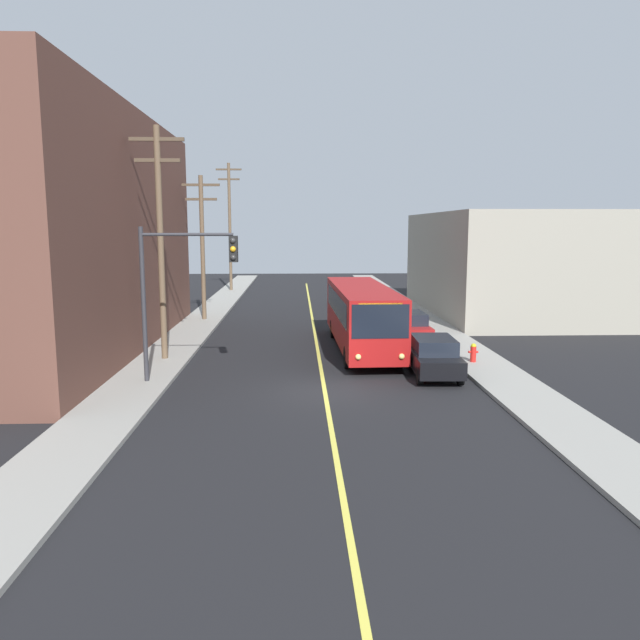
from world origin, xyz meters
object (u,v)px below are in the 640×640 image
(parked_car_red, at_px, (408,326))
(utility_pole_near, at_px, (160,233))
(parked_car_silver, at_px, (391,314))
(utility_pole_far, at_px, (230,222))
(fire_hydrant, at_px, (473,352))
(city_bus, at_px, (361,314))
(utility_pole_mid, at_px, (202,241))
(parked_car_black, at_px, (433,356))
(traffic_signal_left_corner, at_px, (183,275))

(parked_car_red, bearing_deg, utility_pole_near, -159.88)
(parked_car_silver, distance_m, utility_pole_far, 25.90)
(utility_pole_far, height_order, fire_hydrant, utility_pole_far)
(city_bus, bearing_deg, parked_car_red, 36.09)
(utility_pole_mid, bearing_deg, parked_car_black, -52.91)
(city_bus, xyz_separation_m, utility_pole_near, (-9.33, -2.42, 4.03))
(parked_car_red, bearing_deg, utility_pole_far, 114.64)
(parked_car_black, height_order, utility_pole_mid, utility_pole_mid)
(utility_pole_mid, bearing_deg, utility_pole_near, -90.01)
(parked_car_black, distance_m, utility_pole_mid, 19.97)
(utility_pole_far, bearing_deg, parked_car_red, -65.36)
(parked_car_red, distance_m, utility_pole_near, 13.82)
(parked_car_red, height_order, utility_pole_far, utility_pole_far)
(utility_pole_mid, height_order, utility_pole_far, utility_pole_far)
(parked_car_red, relative_size, utility_pole_near, 0.43)
(city_bus, height_order, utility_pole_far, utility_pole_far)
(parked_car_red, bearing_deg, fire_hydrant, -71.80)
(utility_pole_near, height_order, fire_hydrant, utility_pole_near)
(utility_pole_near, relative_size, traffic_signal_left_corner, 1.73)
(fire_hydrant, bearing_deg, parked_car_black, -139.10)
(utility_pole_mid, bearing_deg, traffic_signal_left_corner, -84.06)
(utility_pole_mid, xyz_separation_m, fire_hydrant, (13.98, -13.60, -4.68))
(parked_car_silver, xyz_separation_m, traffic_signal_left_corner, (-10.16, -13.43, 3.46))
(parked_car_silver, bearing_deg, fire_hydrant, -78.65)
(city_bus, xyz_separation_m, parked_car_silver, (2.54, 6.76, -0.98))
(city_bus, height_order, fire_hydrant, city_bus)
(parked_car_black, relative_size, traffic_signal_left_corner, 0.74)
(utility_pole_mid, xyz_separation_m, utility_pole_far, (-0.24, 19.04, 1.39))
(utility_pole_near, height_order, utility_pole_mid, utility_pole_near)
(parked_car_red, height_order, utility_pole_near, utility_pole_near)
(parked_car_black, distance_m, parked_car_red, 7.69)
(parked_car_black, xyz_separation_m, fire_hydrant, (2.24, 1.94, -0.26))
(parked_car_red, distance_m, utility_pole_far, 30.15)
(parked_car_red, bearing_deg, city_bus, -143.91)
(parked_car_black, bearing_deg, utility_pole_mid, 127.09)
(utility_pole_mid, height_order, fire_hydrant, utility_pole_mid)
(city_bus, height_order, parked_car_red, city_bus)
(parked_car_black, relative_size, parked_car_red, 1.01)
(traffic_signal_left_corner, bearing_deg, city_bus, 41.22)
(city_bus, relative_size, parked_car_red, 2.75)
(city_bus, bearing_deg, utility_pole_near, -165.47)
(utility_pole_far, bearing_deg, parked_car_silver, -61.30)
(utility_pole_near, xyz_separation_m, utility_pole_mid, (0.00, 12.29, -0.59))
(utility_pole_far, height_order, traffic_signal_left_corner, utility_pole_far)
(city_bus, bearing_deg, parked_car_silver, 69.38)
(traffic_signal_left_corner, distance_m, fire_hydrant, 13.15)
(fire_hydrant, bearing_deg, city_bus, 141.28)
(city_bus, relative_size, traffic_signal_left_corner, 2.03)
(parked_car_red, bearing_deg, parked_car_silver, 92.62)
(parked_car_silver, height_order, traffic_signal_left_corner, traffic_signal_left_corner)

